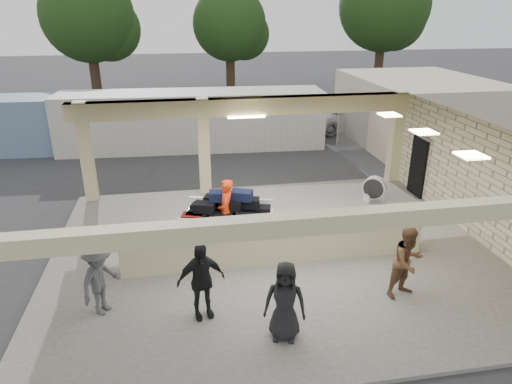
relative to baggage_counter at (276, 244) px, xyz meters
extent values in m
plane|color=#2D2D30|center=(0.00, 0.50, -0.59)|extent=(120.00, 120.00, 0.00)
cube|color=#5F5D58|center=(0.00, 0.50, -0.54)|extent=(12.00, 10.00, 0.10)
cube|color=#CFBC8A|center=(0.00, 0.50, 2.91)|extent=(12.00, 10.00, 0.02)
cube|color=beige|center=(6.00, 0.50, 1.16)|extent=(0.02, 10.00, 3.50)
cube|color=black|center=(5.94, 3.70, 0.56)|extent=(0.10, 0.95, 2.10)
cube|color=#CFBC8A|center=(0.00, 5.25, 2.61)|extent=(12.00, 0.50, 0.60)
cube|color=#CFBC8A|center=(0.00, -4.35, 2.76)|extent=(12.00, 0.30, 0.30)
cube|color=#CFBC8A|center=(-5.50, 5.25, 1.21)|extent=(0.40, 0.40, 3.50)
cube|color=#CFBC8A|center=(-1.50, 5.25, 1.21)|extent=(0.40, 0.40, 3.50)
cube|color=#CFBC8A|center=(5.80, 5.30, 1.21)|extent=(0.40, 0.40, 3.50)
cube|color=white|center=(0.00, 5.00, 2.29)|extent=(1.30, 0.12, 0.06)
cube|color=#FFEABF|center=(3.80, 2.00, 2.88)|extent=(0.55, 0.55, 0.04)
cube|color=#FFEABF|center=(3.80, 0.00, 2.88)|extent=(0.55, 0.55, 0.04)
cube|color=#FFEABF|center=(3.80, -2.00, 2.88)|extent=(0.55, 0.55, 0.04)
cube|color=#C3BA92|center=(0.00, 0.00, -0.04)|extent=(8.00, 0.50, 0.90)
cube|color=#B7B7BC|center=(0.00, 0.00, 0.46)|extent=(8.20, 0.58, 0.06)
cube|color=silver|center=(-1.12, 1.44, 0.13)|extent=(2.86, 2.15, 0.12)
cylinder|color=black|center=(-2.25, 1.16, -0.28)|extent=(0.22, 0.43, 0.41)
cylinder|color=black|center=(-1.96, 2.25, -0.28)|extent=(0.22, 0.43, 0.41)
cylinder|color=black|center=(-0.28, 0.63, -0.28)|extent=(0.22, 0.43, 0.41)
cylinder|color=black|center=(0.01, 1.71, -0.28)|extent=(0.22, 0.43, 0.41)
cube|color=silver|center=(-0.92, 2.18, 0.33)|extent=(2.48, 0.72, 0.31)
cube|color=silver|center=(-1.32, 0.70, 0.33)|extent=(2.48, 0.72, 0.31)
cube|color=black|center=(-1.99, 1.35, 0.32)|extent=(0.67, 0.53, 0.27)
cube|color=black|center=(-1.30, 1.17, 0.32)|extent=(0.67, 0.53, 0.27)
cube|color=black|center=(-0.61, 0.98, 0.32)|extent=(0.67, 0.53, 0.27)
cube|color=black|center=(-1.83, 1.95, 0.32)|extent=(0.67, 0.53, 0.27)
cube|color=black|center=(-1.14, 1.76, 0.32)|extent=(0.67, 0.53, 0.27)
cube|color=black|center=(-0.45, 1.57, 0.32)|extent=(0.67, 0.53, 0.27)
cube|color=black|center=(-1.77, 1.40, 0.60)|extent=(0.67, 0.53, 0.27)
cube|color=black|center=(-1.02, 1.41, 0.60)|extent=(0.67, 0.53, 0.27)
cube|color=black|center=(-0.48, 1.47, 0.60)|extent=(0.67, 0.53, 0.27)
cube|color=black|center=(-1.44, 1.84, 0.60)|extent=(0.67, 0.53, 0.27)
cube|color=black|center=(-1.32, 1.49, 0.87)|extent=(0.67, 0.53, 0.27)
cube|color=black|center=(-0.70, 1.43, 0.87)|extent=(0.67, 0.53, 0.27)
cube|color=#590F0C|center=(-2.11, 1.28, 0.32)|extent=(0.67, 0.53, 0.27)
cube|color=black|center=(-0.15, 1.49, 0.32)|extent=(0.67, 0.53, 0.27)
cube|color=black|center=(-1.01, 1.83, 0.60)|extent=(0.67, 0.53, 0.27)
cylinder|color=silver|center=(4.23, 3.39, 0.00)|extent=(0.78, 0.72, 0.80)
cylinder|color=black|center=(4.23, 3.39, 0.00)|extent=(0.74, 0.69, 0.71)
cube|color=silver|center=(3.97, 3.39, -0.35)|extent=(0.05, 0.44, 0.27)
cube|color=silver|center=(4.50, 3.39, -0.35)|extent=(0.05, 0.44, 0.27)
imported|color=#F2340C|center=(-1.18, 1.30, 0.46)|extent=(0.50, 0.75, 1.89)
imported|color=brown|center=(2.66, -2.04, 0.39)|extent=(0.93, 0.63, 1.75)
imported|color=black|center=(-2.08, -2.03, 0.41)|extent=(1.11, 0.60, 1.79)
imported|color=#444549|center=(-4.24, -1.52, 0.35)|extent=(0.88, 1.12, 1.67)
imported|color=black|center=(-0.47, -3.01, 0.38)|extent=(0.91, 0.58, 1.73)
imported|color=silver|center=(6.96, 13.62, 0.10)|extent=(5.25, 3.55, 1.37)
imported|color=silver|center=(11.01, 14.34, 0.22)|extent=(5.37, 2.96, 1.61)
imported|color=black|center=(5.16, 15.88, 0.06)|extent=(4.11, 2.48, 1.29)
cube|color=silver|center=(-1.66, 11.41, 0.77)|extent=(12.61, 3.12, 2.71)
cube|color=#6582A1|center=(-9.92, 12.15, 0.70)|extent=(9.97, 2.83, 2.57)
cylinder|color=gray|center=(5.00, 9.50, 0.41)|extent=(0.06, 0.06, 2.00)
cylinder|color=gray|center=(7.00, 9.50, 0.41)|extent=(0.06, 0.06, 2.00)
cylinder|color=gray|center=(9.00, 9.50, 0.41)|extent=(0.06, 0.06, 2.00)
cylinder|color=gray|center=(11.00, 9.50, 0.41)|extent=(0.06, 0.06, 2.00)
cylinder|color=gray|center=(13.00, 9.50, 0.41)|extent=(0.06, 0.06, 2.00)
cube|color=gray|center=(11.00, 9.50, 0.41)|extent=(12.00, 0.02, 2.00)
cylinder|color=gray|center=(11.00, 9.50, 1.41)|extent=(12.00, 0.05, 0.05)
cylinder|color=#382619|center=(-8.00, 24.50, 1.66)|extent=(0.70, 0.70, 4.50)
sphere|color=black|center=(-8.00, 24.50, 5.26)|extent=(6.30, 6.30, 6.30)
sphere|color=black|center=(-6.80, 25.10, 4.36)|extent=(4.50, 4.50, 4.50)
cylinder|color=#382619|center=(2.00, 26.50, 1.41)|extent=(0.70, 0.70, 4.00)
sphere|color=black|center=(2.00, 26.50, 4.61)|extent=(5.60, 5.60, 5.60)
sphere|color=black|center=(3.20, 27.10, 3.81)|extent=(4.00, 4.00, 4.00)
cylinder|color=#382619|center=(14.00, 25.50, 1.91)|extent=(0.70, 0.70, 5.00)
sphere|color=black|center=(14.00, 25.50, 5.91)|extent=(7.00, 7.00, 7.00)
sphere|color=black|center=(15.20, 26.10, 4.91)|extent=(5.00, 5.00, 5.00)
cube|color=beige|center=(9.50, 10.50, 1.01)|extent=(6.00, 8.00, 3.20)
camera|label=1|loc=(-2.34, -10.40, 5.84)|focal=32.00mm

